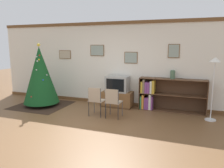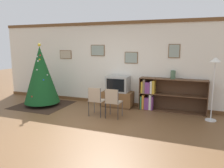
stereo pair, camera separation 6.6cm
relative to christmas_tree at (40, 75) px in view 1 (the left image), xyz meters
The scene contains 11 objects.
ground_plane 2.79m from the christmas_tree, 34.49° to the right, with size 24.00×24.00×0.00m, color brown.
wall_back 2.40m from the christmas_tree, 25.92° to the left, with size 8.72×0.11×2.70m.
area_rug 1.00m from the christmas_tree, 118.78° to the left, with size 1.65×1.61×0.01m.
christmas_tree is the anchor object (origin of this frame).
tv_console 2.60m from the christmas_tree, 16.93° to the left, with size 0.96×0.50×0.49m.
television 2.50m from the christmas_tree, 16.87° to the left, with size 0.70×0.48×0.50m.
folding_chair_left 2.23m from the christmas_tree, 10.36° to the right, with size 0.40×0.40×0.82m.
folding_chair_right 2.71m from the christmas_tree, ahead, with size 0.40×0.40×0.82m.
bookshelf 3.83m from the christmas_tree, 12.31° to the left, with size 1.94×0.36×0.99m.
vase 4.13m from the christmas_tree, 11.55° to the left, with size 0.14×0.14×0.25m.
standing_lamp 5.12m from the christmas_tree, ahead, with size 0.28×0.28×1.66m.
Camera 1 is at (2.43, -4.25, 1.96)m, focal length 35.00 mm.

